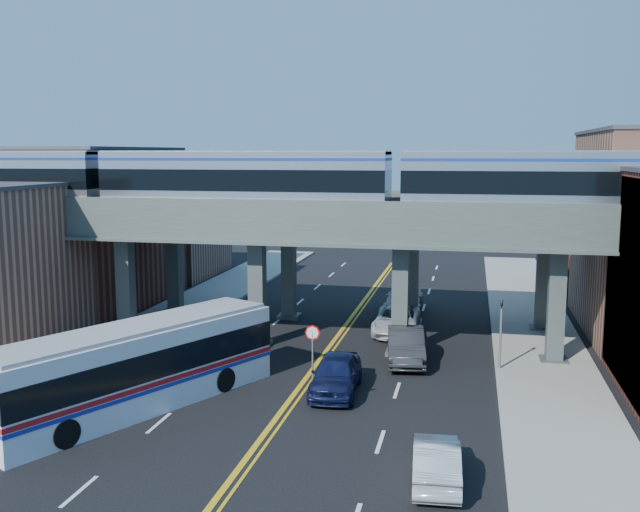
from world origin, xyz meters
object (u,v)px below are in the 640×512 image
object	(u,v)px
transit_bus	(137,367)
car_parked_curb	(436,461)
transit_train	(245,180)
stop_sign	(313,343)
car_lane_b	(406,345)
car_lane_c	(397,320)
car_lane_a	(336,374)
car_lane_d	(404,299)
traffic_signal	(501,326)

from	to	relation	value
transit_bus	car_parked_curb	bearing A→B (deg)	-82.01
transit_train	stop_sign	size ratio (longest dim) A/B	18.66
stop_sign	car_lane_b	xyz separation A→B (m)	(4.16, 3.64, -0.89)
car_lane_b	car_parked_curb	world-z (taller)	car_lane_b
car_lane_b	transit_train	bearing A→B (deg)	164.03
transit_bus	transit_train	bearing A→B (deg)	18.60
transit_bus	stop_sign	bearing A→B (deg)	-22.56
car_lane_c	car_lane_a	bearing A→B (deg)	-98.65
car_lane_b	car_lane_d	bearing A→B (deg)	88.47
traffic_signal	car_parked_curb	size ratio (longest dim) A/B	0.94
stop_sign	car_lane_c	xyz separation A→B (m)	(3.06, 9.50, -0.97)
car_lane_a	transit_bus	bearing A→B (deg)	-157.73
stop_sign	transit_bus	world-z (taller)	transit_bus
car_parked_curb	car_lane_b	bearing A→B (deg)	-84.32
transit_bus	car_lane_d	distance (m)	23.06
car_lane_a	transit_train	bearing A→B (deg)	130.46
transit_bus	car_lane_c	xyz separation A→B (m)	(9.48, 15.06, -0.99)
stop_sign	traffic_signal	xyz separation A→B (m)	(8.90, 3.00, 0.54)
transit_train	traffic_signal	bearing A→B (deg)	-8.22
stop_sign	car_parked_curb	world-z (taller)	stop_sign
stop_sign	car_parked_curb	xyz separation A→B (m)	(6.43, -9.86, -1.04)
transit_train	stop_sign	distance (m)	10.34
car_lane_a	car_lane_b	distance (m)	6.11
stop_sign	car_lane_b	world-z (taller)	stop_sign
transit_bus	car_lane_d	size ratio (longest dim) A/B	2.20
stop_sign	car_lane_a	bearing A→B (deg)	-51.24
transit_bus	car_lane_b	world-z (taller)	transit_bus
car_lane_c	stop_sign	bearing A→B (deg)	-108.69
traffic_signal	car_lane_b	world-z (taller)	traffic_signal
traffic_signal	transit_bus	world-z (taller)	traffic_signal
traffic_signal	transit_bus	size ratio (longest dim) A/B	0.31
stop_sign	car_lane_a	world-z (taller)	stop_sign
car_lane_b	car_lane_c	bearing A→B (deg)	93.17
car_lane_a	car_lane_b	world-z (taller)	car_lane_b
transit_bus	car_lane_b	size ratio (longest dim) A/B	2.53
traffic_signal	car_lane_d	distance (m)	13.93
car_lane_c	car_parked_curb	bearing A→B (deg)	-80.98
car_lane_b	car_parked_curb	distance (m)	13.69
traffic_signal	stop_sign	bearing A→B (deg)	-161.37
car_lane_a	car_lane_d	size ratio (longest dim) A/B	0.84
stop_sign	transit_bus	bearing A→B (deg)	-139.11
car_lane_b	car_lane_c	distance (m)	5.97
transit_bus	car_lane_a	bearing A→B (deg)	-38.48
car_lane_c	transit_bus	bearing A→B (deg)	-123.01
stop_sign	car_lane_a	xyz separation A→B (m)	(1.50, -1.87, -0.89)
car_lane_a	car_lane_c	xyz separation A→B (m)	(1.56, 11.37, -0.08)
stop_sign	transit_bus	xyz separation A→B (m)	(-6.41, -5.55, 0.02)
traffic_signal	car_lane_d	world-z (taller)	traffic_signal
car_lane_b	car_lane_d	xyz separation A→B (m)	(-1.23, 11.87, 0.01)
car_lane_b	car_lane_d	distance (m)	11.94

